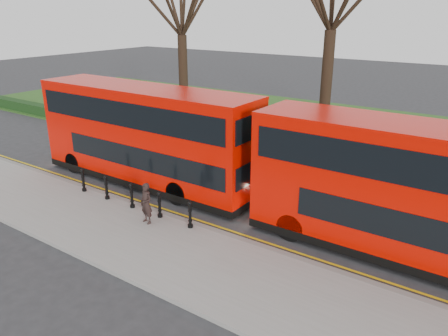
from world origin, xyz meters
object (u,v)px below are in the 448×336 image
Objects in this scene: bollard_row at (132,196)px; bus_lead at (146,136)px; pedestrian at (146,203)px; bus_rear at (425,197)px.

bollard_row is 0.55× the size of bus_lead.
pedestrian is at bearing -23.42° from bollard_row.
bollard_row is at bearing -165.75° from bus_rear.
bus_lead is 12.09m from bus_rear.
bus_lead reaches higher than pedestrian.
bus_rear is (10.40, 2.64, 1.62)m from bollard_row.
bus_lead is 7.16× the size of pedestrian.
pedestrian is (1.44, -0.62, 0.30)m from bollard_row.
bollard_row is 10.85m from bus_rear.
bus_rear is 7.11× the size of pedestrian.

